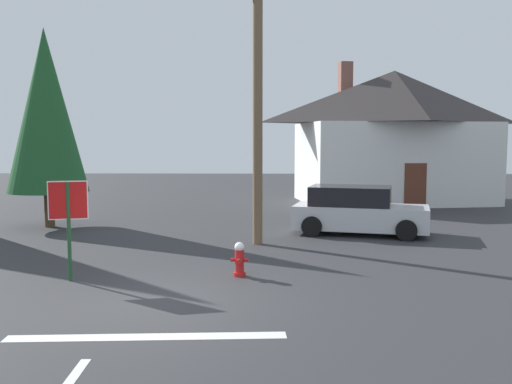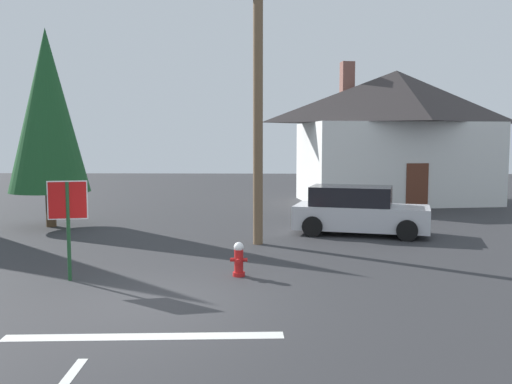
% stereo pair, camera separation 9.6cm
% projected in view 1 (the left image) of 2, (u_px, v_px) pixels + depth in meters
% --- Properties ---
extents(ground_plane, '(80.00, 80.00, 0.10)m').
position_uv_depth(ground_plane, '(155.00, 305.00, 10.37)').
color(ground_plane, '#2D2D30').
extents(lane_stop_bar, '(4.31, 0.56, 0.01)m').
position_uv_depth(lane_stop_bar, '(146.00, 337.00, 8.52)').
color(lane_stop_bar, silver).
rests_on(lane_stop_bar, ground).
extents(stop_sign_near, '(0.81, 0.22, 2.15)m').
position_uv_depth(stop_sign_near, '(68.00, 210.00, 11.80)').
color(stop_sign_near, '#1E4C28').
rests_on(stop_sign_near, ground).
extents(fire_hydrant, '(0.38, 0.33, 0.76)m').
position_uv_depth(fire_hydrant, '(239.00, 259.00, 12.30)').
color(fire_hydrant, red).
rests_on(fire_hydrant, ground).
extents(utility_pole, '(1.60, 0.28, 7.61)m').
position_uv_depth(utility_pole, '(258.00, 106.00, 15.79)').
color(utility_pole, brown).
rests_on(utility_pole, ground).
extents(house, '(10.07, 7.12, 6.81)m').
position_uv_depth(house, '(393.00, 134.00, 26.83)').
color(house, silver).
rests_on(house, ground).
extents(parked_car, '(4.51, 2.78, 1.53)m').
position_uv_depth(parked_car, '(358.00, 211.00, 17.85)').
color(parked_car, silver).
rests_on(parked_car, ground).
extents(pine_tree_tall_left, '(2.72, 2.72, 6.81)m').
position_uv_depth(pine_tree_tall_left, '(46.00, 111.00, 18.99)').
color(pine_tree_tall_left, '#4C3823').
rests_on(pine_tree_tall_left, ground).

